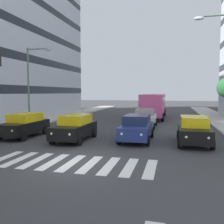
# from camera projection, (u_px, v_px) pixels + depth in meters

# --- Properties ---
(ground_plane) EXTENTS (180.00, 180.00, 0.00)m
(ground_plane) POSITION_uv_depth(u_px,v_px,m) (72.00, 163.00, 11.45)
(ground_plane) COLOR #38383A
(building_right_block_0) EXTENTS (10.56, 26.32, 24.82)m
(building_right_block_0) POSITION_uv_depth(u_px,v_px,m) (6.00, 21.00, 32.20)
(building_right_block_0) COLOR #ADB2BC
(building_right_block_0) RESTS_ON ground_plane
(crosswalk_markings) EXTENTS (7.65, 2.80, 0.01)m
(crosswalk_markings) POSITION_uv_depth(u_px,v_px,m) (72.00, 163.00, 11.44)
(crosswalk_markings) COLOR silver
(crosswalk_markings) RESTS_ON ground_plane
(car_0) EXTENTS (2.02, 4.44, 1.72)m
(car_0) POSITION_uv_depth(u_px,v_px,m) (194.00, 130.00, 15.60)
(car_0) COLOR black
(car_0) RESTS_ON ground_plane
(car_1) EXTENTS (2.02, 4.44, 1.72)m
(car_1) POSITION_uv_depth(u_px,v_px,m) (137.00, 128.00, 16.63)
(car_1) COLOR navy
(car_1) RESTS_ON ground_plane
(car_2) EXTENTS (2.02, 4.44, 1.72)m
(car_2) POSITION_uv_depth(u_px,v_px,m) (75.00, 127.00, 16.76)
(car_2) COLOR black
(car_2) RESTS_ON ground_plane
(car_3) EXTENTS (2.02, 4.44, 1.72)m
(car_3) POSITION_uv_depth(u_px,v_px,m) (24.00, 125.00, 18.10)
(car_3) COLOR black
(car_3) RESTS_ON ground_plane
(car_row2_0) EXTENTS (2.02, 4.44, 1.72)m
(car_row2_0) POSITION_uv_depth(u_px,v_px,m) (145.00, 118.00, 23.16)
(car_row2_0) COLOR silver
(car_row2_0) RESTS_ON ground_plane
(bus_behind_traffic) EXTENTS (2.78, 10.50, 3.00)m
(bus_behind_traffic) POSITION_uv_depth(u_px,v_px,m) (154.00, 103.00, 31.44)
(bus_behind_traffic) COLOR #DB5193
(bus_behind_traffic) RESTS_ON ground_plane
(street_lamp_right) EXTENTS (2.46, 0.28, 7.24)m
(street_lamp_right) POSITION_uv_depth(u_px,v_px,m) (32.00, 79.00, 23.38)
(street_lamp_right) COLOR #4C6B56
(street_lamp_right) RESTS_ON sidewalk_right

